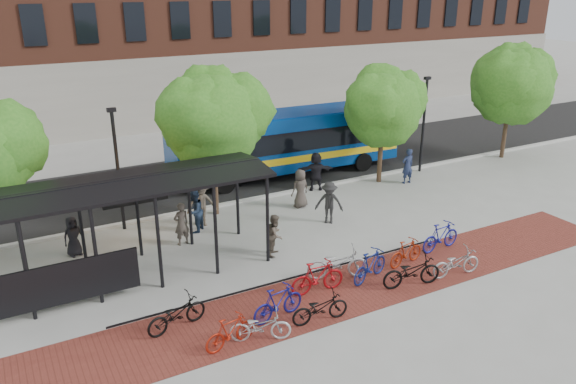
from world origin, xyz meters
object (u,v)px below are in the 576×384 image
lamp_post_left (118,166)px  bus (286,139)px  bike_10 (456,263)px  bike_6 (338,263)px  bike_7 (370,265)px  bike_4 (320,308)px  pedestrian_2 (195,211)px  bike_9 (406,252)px  lamp_post_right (424,122)px  bike_3 (278,303)px  pedestrian_1 (181,224)px  tree_c (384,104)px  pedestrian_0 (73,236)px  bus_shelter (110,198)px  tree_d (512,81)px  pedestrian_9 (329,203)px  pedestrian_6 (300,188)px  pedestrian_3 (201,204)px  tree_b (213,115)px  pedestrian_7 (408,166)px  bike_2 (260,326)px  pedestrian_5 (316,171)px  bike_0 (176,314)px  bike_1 (230,332)px  bike_5 (318,277)px  bike_8 (412,271)px  pedestrian_8 (275,235)px

lamp_post_left → bus: 9.90m
lamp_post_left → bike_10: 13.54m
bike_6 → bike_7: 1.11m
bike_4 → pedestrian_2: 8.15m
bike_7 → bike_9: size_ratio=1.12×
lamp_post_right → bike_3: bearing=-146.2°
lamp_post_right → pedestrian_2: 13.70m
bike_7 → pedestrian_1: (-4.78, 5.82, 0.32)m
tree_c → pedestrian_0: tree_c is taller
bus_shelter → tree_d: tree_d is taller
bike_7 → pedestrian_9: pedestrian_9 is taller
bus → pedestrian_6: size_ratio=7.01×
pedestrian_3 → pedestrian_9: 5.39m
bus_shelter → bike_6: bearing=-28.8°
bus_shelter → bike_4: bearing=-50.2°
bus_shelter → bike_9: size_ratio=6.40×
tree_b → pedestrian_7: 10.66m
lamp_post_left → bike_2: 10.14m
bus_shelter → lamp_post_left: lamp_post_left is taller
bike_3 → pedestrian_5: (6.91, 9.20, 0.41)m
pedestrian_5 → pedestrian_6: 2.40m
tree_b → bike_0: bearing=-119.6°
bike_0 → lamp_post_left: bearing=-14.7°
bike_3 → bike_1: bearing=99.2°
bus → pedestrian_2: bearing=-142.6°
bike_0 → bike_5: (4.75, -0.22, 0.06)m
lamp_post_left → pedestrian_9: size_ratio=2.78×
bike_4 → pedestrian_1: bearing=21.0°
bus_shelter → bike_8: bus_shelter is taller
bike_7 → pedestrian_8: size_ratio=1.15×
bike_4 → pedestrian_6: size_ratio=1.02×
pedestrian_0 → tree_b: bearing=-5.1°
lamp_post_right → bike_2: lamp_post_right is taller
bus_shelter → lamp_post_left: (1.13, 4.08, -0.25)m
bike_4 → tree_c: bearing=-39.0°
pedestrian_0 → pedestrian_9: 10.26m
bike_3 → bike_7: (3.89, 0.60, 0.00)m
bike_9 → pedestrian_5: size_ratio=0.86×
bus → bike_4: bus is taller
tree_c → lamp_post_left: bearing=178.9°
lamp_post_left → bike_6: (5.55, -7.75, -2.18)m
tree_d → pedestrian_5: (-12.62, 0.45, -3.51)m
bike_6 → pedestrian_3: size_ratio=1.10×
bike_9 → pedestrian_2: 8.63m
bike_2 → pedestrian_8: (2.89, 4.65, 0.34)m
bike_6 → pedestrian_1: 6.47m
bike_0 → bike_4: 4.29m
bike_4 → bike_7: 3.16m
pedestrian_7 → pedestrian_1: bearing=9.2°
pedestrian_7 → bike_6: bearing=40.3°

